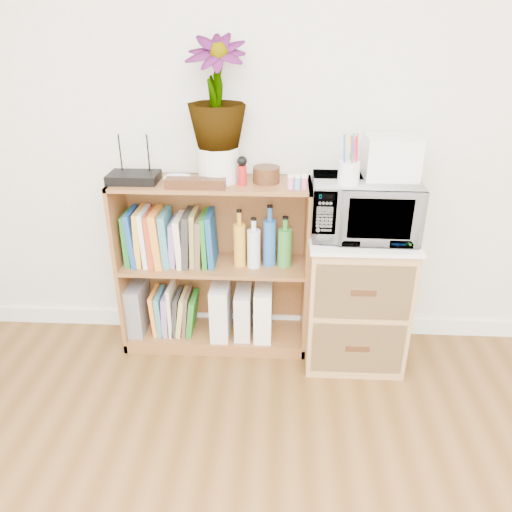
{
  "coord_description": "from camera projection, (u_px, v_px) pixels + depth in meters",
  "views": [
    {
      "loc": [
        0.0,
        -0.27,
        1.68
      ],
      "look_at": [
        -0.12,
        1.95,
        0.62
      ],
      "focal_mm": 35.0,
      "sensor_mm": 36.0,
      "label": 1
    }
  ],
  "objects": [
    {
      "name": "skirting_board",
      "position": [
        278.0,
        322.0,
        2.97
      ],
      "size": [
        4.0,
        0.02,
        0.1
      ],
      "primitive_type": "cube",
      "color": "white",
      "rests_on": "ground"
    },
    {
      "name": "bookshelf",
      "position": [
        214.0,
        267.0,
        2.67
      ],
      "size": [
        1.0,
        0.3,
        0.95
      ],
      "primitive_type": "cube",
      "color": "brown",
      "rests_on": "ground"
    },
    {
      "name": "wicker_unit",
      "position": [
        355.0,
        298.0,
        2.62
      ],
      "size": [
        0.5,
        0.45,
        0.7
      ],
      "primitive_type": "cube",
      "color": "#9E7542",
      "rests_on": "ground"
    },
    {
      "name": "microwave",
      "position": [
        364.0,
        208.0,
        2.4
      ],
      "size": [
        0.51,
        0.35,
        0.28
      ],
      "primitive_type": "imported",
      "rotation": [
        0.0,
        0.0,
        -0.02
      ],
      "color": "silver",
      "rests_on": "wicker_unit"
    },
    {
      "name": "pen_cup",
      "position": [
        349.0,
        173.0,
        2.26
      ],
      "size": [
        0.1,
        0.1,
        0.11
      ],
      "primitive_type": "cylinder",
      "color": "silver",
      "rests_on": "microwave"
    },
    {
      "name": "small_appliance",
      "position": [
        391.0,
        157.0,
        2.33
      ],
      "size": [
        0.25,
        0.2,
        0.19
      ],
      "primitive_type": "cube",
      "color": "silver",
      "rests_on": "microwave"
    },
    {
      "name": "router",
      "position": [
        134.0,
        177.0,
        2.46
      ],
      "size": [
        0.24,
        0.17,
        0.04
      ],
      "primitive_type": "cube",
      "color": "black",
      "rests_on": "bookshelf"
    },
    {
      "name": "white_bowl",
      "position": [
        177.0,
        180.0,
        2.44
      ],
      "size": [
        0.13,
        0.13,
        0.03
      ],
      "primitive_type": "imported",
      "color": "silver",
      "rests_on": "bookshelf"
    },
    {
      "name": "plant_pot",
      "position": [
        218.0,
        164.0,
        2.45
      ],
      "size": [
        0.2,
        0.2,
        0.17
      ],
      "primitive_type": "cylinder",
      "color": "silver",
      "rests_on": "bookshelf"
    },
    {
      "name": "potted_plant",
      "position": [
        216.0,
        93.0,
        2.3
      ],
      "size": [
        0.28,
        0.28,
        0.5
      ],
      "primitive_type": "imported",
      "color": "#2F752E",
      "rests_on": "plant_pot"
    },
    {
      "name": "trinket_box",
      "position": [
        196.0,
        183.0,
        2.37
      ],
      "size": [
        0.29,
        0.07,
        0.05
      ],
      "primitive_type": "cube",
      "color": "#391E0F",
      "rests_on": "bookshelf"
    },
    {
      "name": "kokeshi_doll",
      "position": [
        242.0,
        175.0,
        2.41
      ],
      "size": [
        0.04,
        0.04,
        0.1
      ],
      "primitive_type": "cylinder",
      "color": "#B21516",
      "rests_on": "bookshelf"
    },
    {
      "name": "wooden_bowl",
      "position": [
        266.0,
        175.0,
        2.45
      ],
      "size": [
        0.13,
        0.13,
        0.08
      ],
      "primitive_type": "cylinder",
      "color": "#37210F",
      "rests_on": "bookshelf"
    },
    {
      "name": "paint_jars",
      "position": [
        297.0,
        184.0,
        2.36
      ],
      "size": [
        0.1,
        0.04,
        0.05
      ],
      "primitive_type": "cube",
      "color": "pink",
      "rests_on": "bookshelf"
    },
    {
      "name": "file_box",
      "position": [
        138.0,
        307.0,
        2.81
      ],
      "size": [
        0.09,
        0.23,
        0.29
      ],
      "primitive_type": "cube",
      "color": "slate",
      "rests_on": "bookshelf"
    },
    {
      "name": "magazine_holder_left",
      "position": [
        221.0,
        308.0,
        2.77
      ],
      "size": [
        0.1,
        0.25,
        0.31
      ],
      "primitive_type": "cube",
      "color": "silver",
      "rests_on": "bookshelf"
    },
    {
      "name": "magazine_holder_mid",
      "position": [
        243.0,
        312.0,
        2.77
      ],
      "size": [
        0.09,
        0.22,
        0.27
      ],
      "primitive_type": "cube",
      "color": "silver",
      "rests_on": "bookshelf"
    },
    {
      "name": "magazine_holder_right",
      "position": [
        263.0,
        310.0,
        2.76
      ],
      "size": [
        0.09,
        0.24,
        0.3
      ],
      "primitive_type": "cube",
      "color": "white",
      "rests_on": "bookshelf"
    },
    {
      "name": "cookbooks",
      "position": [
        170.0,
        238.0,
        2.61
      ],
      "size": [
        0.47,
        0.2,
        0.3
      ],
      "color": "#1D6D2E",
      "rests_on": "bookshelf"
    },
    {
      "name": "liquor_bottles",
      "position": [
        278.0,
        240.0,
        2.59
      ],
      "size": [
        0.46,
        0.07,
        0.32
      ],
      "color": "gold",
      "rests_on": "bookshelf"
    },
    {
      "name": "lower_books",
      "position": [
        175.0,
        311.0,
        2.81
      ],
      "size": [
        0.25,
        0.19,
        0.29
      ],
      "color": "orange",
      "rests_on": "bookshelf"
    }
  ]
}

